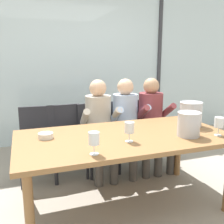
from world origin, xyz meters
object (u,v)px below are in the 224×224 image
dining_table (124,142)px  ice_bucket_secondary (189,124)px  person_beige_jumper (100,122)px  person_maroon_top (153,117)px  wine_glass_center_pour (129,128)px  wine_glass_by_left_taster (94,139)px  chair_near_window_right (149,126)px  chair_near_curtain (38,137)px  chair_center (96,132)px  person_pale_blue_shirt (128,119)px  chair_right_of_center (123,129)px  wine_glass_near_bucket (219,123)px  tasting_bowl (46,136)px  ice_bucket_primary (191,114)px  chair_left_of_center (66,135)px

dining_table → ice_bucket_secondary: bearing=-22.4°
person_beige_jumper → person_maroon_top: 0.74m
person_beige_jumper → wine_glass_center_pour: size_ratio=6.81×
person_maroon_top → wine_glass_by_left_taster: (-1.14, -1.16, 0.18)m
chair_near_window_right → person_maroon_top: person_maroon_top is taller
dining_table → wine_glass_center_pour: wine_glass_center_pour is taller
chair_near_curtain → chair_center: same height
person_pale_blue_shirt → wine_glass_by_left_taster: (-0.77, -1.16, 0.18)m
dining_table → wine_glass_center_pour: bearing=-100.3°
person_pale_blue_shirt → wine_glass_center_pour: person_pale_blue_shirt is taller
chair_center → chair_right_of_center: bearing=-6.0°
chair_right_of_center → person_pale_blue_shirt: size_ratio=0.73×
wine_glass_near_bucket → tasting_bowl: bearing=163.5°
dining_table → ice_bucket_primary: bearing=4.6°
person_beige_jumper → ice_bucket_primary: (0.78, -0.72, 0.19)m
chair_near_curtain → wine_glass_near_bucket: (1.56, -1.25, 0.35)m
chair_near_curtain → ice_bucket_secondary: bearing=-37.9°
chair_near_curtain → person_pale_blue_shirt: size_ratio=0.73×
chair_right_of_center → ice_bucket_secondary: bearing=-86.3°
ice_bucket_primary → ice_bucket_secondary: 0.37m
ice_bucket_primary → chair_center: bearing=131.9°
chair_near_window_right → wine_glass_center_pour: size_ratio=4.97×
chair_near_window_right → wine_glass_near_bucket: (0.05, -1.25, 0.35)m
person_pale_blue_shirt → tasting_bowl: size_ratio=8.84×
ice_bucket_primary → tasting_bowl: ice_bucket_primary is taller
chair_near_curtain → ice_bucket_primary: (1.51, -0.89, 0.37)m
chair_center → tasting_bowl: 1.09m
person_maroon_top → ice_bucket_secondary: 1.04m
dining_table → ice_bucket_primary: size_ratio=7.64×
chair_left_of_center → person_beige_jumper: (0.40, -0.16, 0.17)m
person_beige_jumper → wine_glass_near_bucket: (0.82, -1.09, 0.18)m
chair_right_of_center → ice_bucket_primary: ice_bucket_primary is taller
ice_bucket_primary → wine_glass_by_left_taster: size_ratio=1.49×
chair_center → chair_near_window_right: (0.78, 0.01, 0.00)m
chair_near_window_right → person_pale_blue_shirt: size_ratio=0.73×
dining_table → person_beige_jumper: person_beige_jumper is taller
dining_table → wine_glass_center_pour: (-0.03, -0.19, 0.19)m
dining_table → chair_left_of_center: size_ratio=2.29×
chair_near_curtain → wine_glass_by_left_taster: size_ratio=4.97×
chair_right_of_center → chair_left_of_center: bearing=176.4°
tasting_bowl → wine_glass_center_pour: wine_glass_center_pour is taller
chair_left_of_center → chair_right_of_center: 0.78m
person_beige_jumper → ice_bucket_secondary: (0.55, -1.01, 0.18)m
wine_glass_center_pour → chair_near_curtain: bearing=121.7°
person_beige_jumper → tasting_bowl: (-0.70, -0.64, 0.09)m
person_maroon_top → wine_glass_center_pour: (-0.77, -0.98, 0.18)m
chair_right_of_center → tasting_bowl: (-1.09, -0.81, 0.26)m
chair_left_of_center → person_maroon_top: bearing=-10.8°
ice_bucket_secondary → dining_table: bearing=157.6°
person_maroon_top → ice_bucket_secondary: (-0.19, -1.01, 0.18)m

